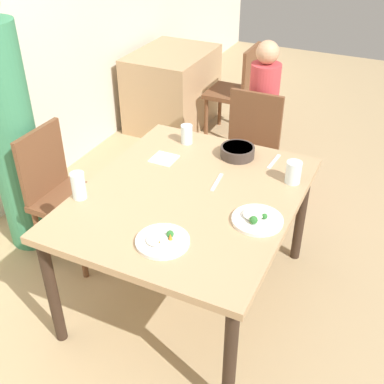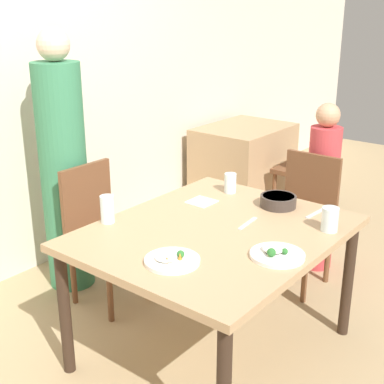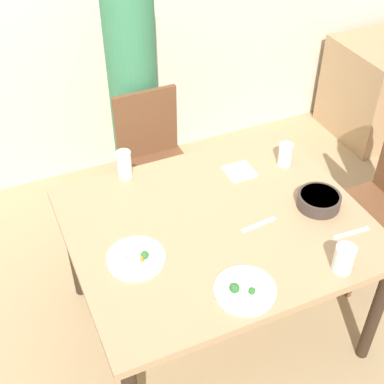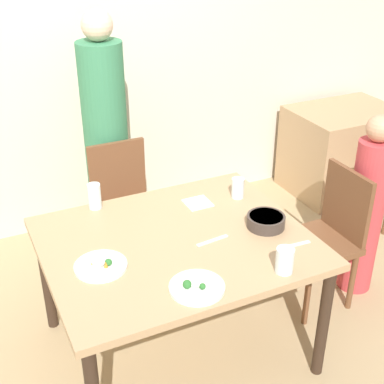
# 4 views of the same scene
# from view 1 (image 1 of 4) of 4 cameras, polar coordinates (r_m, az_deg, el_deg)

# --- Properties ---
(ground_plane) EXTENTS (10.00, 10.00, 0.00)m
(ground_plane) POSITION_cam_1_polar(r_m,az_deg,el_deg) (2.96, -0.31, -11.84)
(ground_plane) COLOR tan
(dining_table) EXTENTS (1.31, 1.09, 0.72)m
(dining_table) POSITION_cam_1_polar(r_m,az_deg,el_deg) (2.54, -0.35, -1.53)
(dining_table) COLOR tan
(dining_table) RESTS_ON ground_plane
(chair_adult_spot) EXTENTS (0.40, 0.40, 0.87)m
(chair_adult_spot) POSITION_cam_1_polar(r_m,az_deg,el_deg) (3.07, -15.16, 0.06)
(chair_adult_spot) COLOR brown
(chair_adult_spot) RESTS_ON ground_plane
(chair_child_spot) EXTENTS (0.40, 0.40, 0.87)m
(chair_child_spot) POSITION_cam_1_polar(r_m,az_deg,el_deg) (3.43, 6.62, 4.80)
(chair_child_spot) COLOR brown
(chair_child_spot) RESTS_ON ground_plane
(person_adult) EXTENTS (0.30, 0.30, 1.66)m
(person_adult) POSITION_cam_1_polar(r_m,az_deg,el_deg) (3.13, -20.58, 6.17)
(person_adult) COLOR #387F56
(person_adult) RESTS_ON ground_plane
(person_child) EXTENTS (0.21, 0.21, 1.18)m
(person_child) POSITION_cam_1_polar(r_m,az_deg,el_deg) (3.63, 8.22, 7.89)
(person_child) COLOR #C63D42
(person_child) RESTS_ON ground_plane
(bowl_curry) EXTENTS (0.20, 0.20, 0.06)m
(bowl_curry) POSITION_cam_1_polar(r_m,az_deg,el_deg) (2.83, 5.42, 4.82)
(bowl_curry) COLOR #3D332D
(bowl_curry) RESTS_ON dining_table
(plate_rice_adult) EXTENTS (0.25, 0.25, 0.05)m
(plate_rice_adult) POSITION_cam_1_polar(r_m,az_deg,el_deg) (2.17, -3.56, -5.79)
(plate_rice_adult) COLOR white
(plate_rice_adult) RESTS_ON dining_table
(plate_rice_child) EXTENTS (0.25, 0.25, 0.06)m
(plate_rice_child) POSITION_cam_1_polar(r_m,az_deg,el_deg) (2.31, 7.64, -3.16)
(plate_rice_child) COLOR white
(plate_rice_child) RESTS_ON dining_table
(glass_water_tall) EXTENTS (0.07, 0.07, 0.12)m
(glass_water_tall) POSITION_cam_1_polar(r_m,az_deg,el_deg) (2.96, -0.63, 6.86)
(glass_water_tall) COLOR silver
(glass_water_tall) RESTS_ON dining_table
(glass_water_short) EXTENTS (0.08, 0.08, 0.12)m
(glass_water_short) POSITION_cam_1_polar(r_m,az_deg,el_deg) (2.62, 11.93, 2.30)
(glass_water_short) COLOR silver
(glass_water_short) RESTS_ON dining_table
(glass_water_center) EXTENTS (0.07, 0.07, 0.15)m
(glass_water_center) POSITION_cam_1_polar(r_m,az_deg,el_deg) (2.49, -13.30, 0.74)
(glass_water_center) COLOR silver
(glass_water_center) RESTS_ON dining_table
(napkin_folded) EXTENTS (0.14, 0.14, 0.01)m
(napkin_folded) POSITION_cam_1_polar(r_m,az_deg,el_deg) (2.81, -3.34, 3.97)
(napkin_folded) COLOR white
(napkin_folded) RESTS_ON dining_table
(fork_steel) EXTENTS (0.18, 0.03, 0.01)m
(fork_steel) POSITION_cam_1_polar(r_m,az_deg,el_deg) (2.81, 9.68, 3.58)
(fork_steel) COLOR silver
(fork_steel) RESTS_ON dining_table
(spoon_steel) EXTENTS (0.18, 0.04, 0.01)m
(spoon_steel) POSITION_cam_1_polar(r_m,az_deg,el_deg) (2.59, 2.97, 1.18)
(spoon_steel) COLOR silver
(spoon_steel) RESTS_ON dining_table
(background_table) EXTENTS (0.88, 0.66, 0.72)m
(background_table) POSITION_cam_1_polar(r_m,az_deg,el_deg) (4.78, -2.34, 12.13)
(background_table) COLOR tan
(background_table) RESTS_ON ground_plane
(chair_background) EXTENTS (0.40, 0.40, 0.87)m
(chair_background) POSITION_cam_1_polar(r_m,az_deg,el_deg) (4.49, 5.39, 12.06)
(chair_background) COLOR brown
(chair_background) RESTS_ON ground_plane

